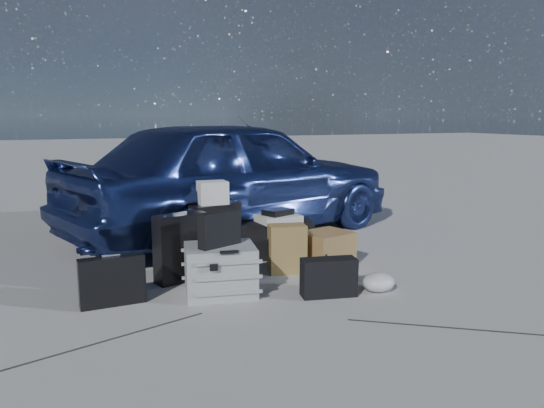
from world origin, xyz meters
The scene contains 16 objects.
ground centered at (0.00, 0.00, 0.00)m, with size 60.00×60.00×0.00m, color #9D9E9A.
car centered at (0.40, 2.10, 0.70)m, with size 1.65×4.10×1.40m, color #2F4188.
pelican_case centered at (-0.41, 0.13, 0.20)m, with size 0.54×0.44×0.39m, color #9DA1A3.
laptop_bag centered at (-0.41, 0.11, 0.53)m, with size 0.37×0.09×0.27m, color black.
briefcase centered at (-1.22, 0.20, 0.19)m, with size 0.48×0.11×0.37m, color black.
suitcase_left centered at (-0.61, 0.59, 0.29)m, with size 0.45×0.16×0.58m, color black.
suitcase_right centered at (-0.19, 0.96, 0.29)m, with size 0.49×0.18×0.58m, color black.
white_carton centered at (-0.21, 0.98, 0.69)m, with size 0.27×0.21×0.21m, color silver.
duffel_bag centered at (0.44, 0.98, 0.18)m, with size 0.72×0.31×0.36m, color black.
flat_box_white centered at (0.46, 0.96, 0.39)m, with size 0.40×0.30×0.07m, color silver.
flat_box_black centered at (0.46, 0.98, 0.46)m, with size 0.27×0.19×0.06m, color black.
kraft_bag centered at (0.33, 0.46, 0.22)m, with size 0.33×0.20×0.44m, color olive.
cardboard_box centered at (0.75, 0.51, 0.16)m, with size 0.43×0.38×0.32m, color olive.
plastic_bag centered at (0.79, -0.31, 0.08)m, with size 0.28×0.24×0.15m, color silver.
messenger_bag centered at (0.36, -0.25, 0.15)m, with size 0.43×0.16×0.30m, color black.
green_bottle centered at (0.42, -0.09, 0.14)m, with size 0.07×0.07×0.27m, color black.
Camera 1 is at (-1.60, -3.76, 1.40)m, focal length 35.00 mm.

